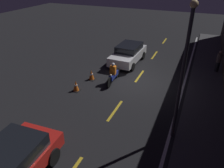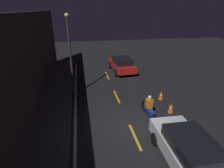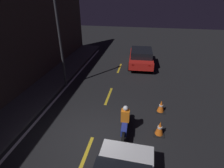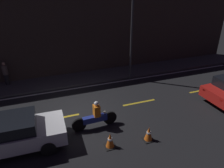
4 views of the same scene
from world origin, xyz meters
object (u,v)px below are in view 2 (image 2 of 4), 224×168
at_px(sedan_white, 189,151).
at_px(street_lamp, 70,53).
at_px(motorcycle, 149,109).
at_px(taxi_red, 122,64).
at_px(traffic_cone_near, 171,108).
at_px(traffic_cone_mid, 161,95).

height_order(sedan_white, street_lamp, street_lamp).
bearing_deg(sedan_white, motorcycle, 5.29).
distance_m(taxi_red, traffic_cone_near, 8.29).
bearing_deg(street_lamp, traffic_cone_near, -120.86).
bearing_deg(street_lamp, traffic_cone_mid, -106.60).
bearing_deg(motorcycle, traffic_cone_near, -83.34).
xyz_separation_m(traffic_cone_near, street_lamp, (3.55, 5.94, 2.90)).
distance_m(sedan_white, street_lamp, 9.04).
bearing_deg(sedan_white, taxi_red, 1.02).
distance_m(sedan_white, traffic_cone_mid, 5.73).
xyz_separation_m(traffic_cone_near, traffic_cone_mid, (1.73, -0.16, -0.01)).
bearing_deg(traffic_cone_mid, sedan_white, 165.43).
height_order(motorcycle, traffic_cone_near, motorcycle).
bearing_deg(taxi_red, sedan_white, 176.71).
bearing_deg(traffic_cone_mid, taxi_red, 11.50).
xyz_separation_m(motorcycle, traffic_cone_near, (0.23, -1.51, -0.24)).
bearing_deg(taxi_red, traffic_cone_mid, -171.21).
xyz_separation_m(taxi_red, motorcycle, (-8.43, 0.35, -0.20)).
bearing_deg(taxi_red, traffic_cone_near, -174.66).
bearing_deg(motorcycle, street_lamp, 47.64).
relative_size(sedan_white, taxi_red, 0.99).
distance_m(sedan_white, traffic_cone_near, 4.03).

